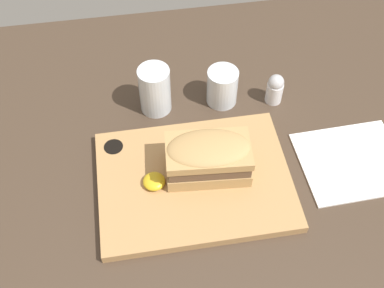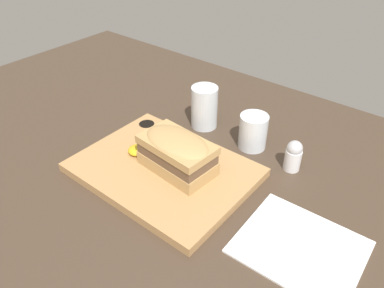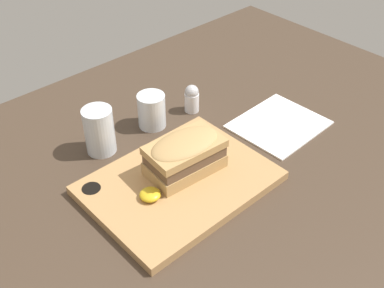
# 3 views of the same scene
# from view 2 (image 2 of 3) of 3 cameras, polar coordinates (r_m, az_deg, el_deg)

# --- Properties ---
(dining_table) EXTENTS (1.54, 0.95, 0.02)m
(dining_table) POSITION_cam_2_polar(r_m,az_deg,el_deg) (0.80, -2.41, -3.66)
(dining_table) COLOR #423326
(dining_table) RESTS_ON ground
(serving_board) EXTENTS (0.34, 0.26, 0.02)m
(serving_board) POSITION_cam_2_polar(r_m,az_deg,el_deg) (0.77, -4.51, -3.79)
(serving_board) COLOR tan
(serving_board) RESTS_ON dining_table
(sandwich) EXTENTS (0.15, 0.10, 0.08)m
(sandwich) POSITION_cam_2_polar(r_m,az_deg,el_deg) (0.73, -2.28, -1.17)
(sandwich) COLOR tan
(sandwich) RESTS_ON serving_board
(mustard_dollop) EXTENTS (0.04, 0.04, 0.02)m
(mustard_dollop) POSITION_cam_2_polar(r_m,az_deg,el_deg) (0.79, -8.31, -0.92)
(mustard_dollop) COLOR gold
(mustard_dollop) RESTS_ON serving_board
(water_glass) EXTENTS (0.06, 0.06, 0.10)m
(water_glass) POSITION_cam_2_polar(r_m,az_deg,el_deg) (0.89, 1.89, 5.26)
(water_glass) COLOR silver
(water_glass) RESTS_ON dining_table
(wine_glass) EXTENTS (0.06, 0.06, 0.08)m
(wine_glass) POSITION_cam_2_polar(r_m,az_deg,el_deg) (0.83, 9.26, 1.67)
(wine_glass) COLOR silver
(wine_glass) RESTS_ON dining_table
(napkin) EXTENTS (0.20, 0.17, 0.00)m
(napkin) POSITION_cam_2_polar(r_m,az_deg,el_deg) (0.66, 16.10, -14.83)
(napkin) COLOR white
(napkin) RESTS_ON dining_table
(salt_shaker) EXTENTS (0.03, 0.03, 0.07)m
(salt_shaker) POSITION_cam_2_polar(r_m,az_deg,el_deg) (0.79, 15.19, -1.68)
(salt_shaker) COLOR white
(salt_shaker) RESTS_ON dining_table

